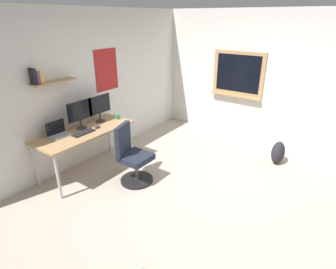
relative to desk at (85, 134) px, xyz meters
name	(u,v)px	position (x,y,z in m)	size (l,w,h in m)	color
ground_plane	(212,195)	(0.61, -2.03, -0.68)	(5.20, 5.20, 0.00)	#ADA393
wall_back	(93,86)	(0.61, 0.42, 0.62)	(5.00, 0.30, 2.60)	silver
wall_right	(273,79)	(3.06, -2.01, 0.62)	(0.22, 5.00, 2.60)	silver
desk	(85,134)	(0.00, 0.00, 0.00)	(1.62, 0.68, 0.75)	tan
office_chair	(132,158)	(0.22, -0.81, -0.28)	(0.52, 0.54, 0.95)	black
laptop	(58,132)	(-0.36, 0.16, 0.12)	(0.31, 0.21, 0.23)	#ADAFB5
monitor_primary	(80,113)	(0.04, 0.11, 0.34)	(0.46, 0.17, 0.46)	#38383D
monitor_secondary	(99,107)	(0.44, 0.11, 0.34)	(0.46, 0.17, 0.46)	#38383D
keyboard	(84,133)	(-0.08, -0.08, 0.08)	(0.37, 0.13, 0.02)	black
computer_mouse	(98,127)	(0.20, -0.08, 0.08)	(0.10, 0.06, 0.03)	#262628
coffee_mug	(117,116)	(0.71, -0.03, 0.11)	(0.08, 0.08, 0.09)	#338C4C
backpack	(278,153)	(2.16, -2.53, -0.47)	(0.32, 0.22, 0.42)	#232328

